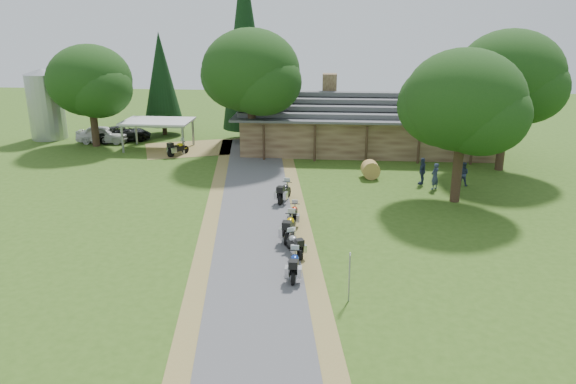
# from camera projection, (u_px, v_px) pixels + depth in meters

# --- Properties ---
(ground) EXTENTS (120.00, 120.00, 0.00)m
(ground) POSITION_uv_depth(u_px,v_px,m) (255.00, 268.00, 25.78)
(ground) COLOR #335317
(ground) RESTS_ON ground
(driveway) EXTENTS (51.95, 51.95, 0.00)m
(driveway) POSITION_uv_depth(u_px,v_px,m) (256.00, 235.00, 29.62)
(driveway) COLOR #48484A
(driveway) RESTS_ON ground
(lodge) EXTENTS (21.40, 9.40, 4.90)m
(lodge) POSITION_uv_depth(u_px,v_px,m) (364.00, 120.00, 47.31)
(lodge) COLOR brown
(lodge) RESTS_ON ground
(silo) EXTENTS (3.54, 3.54, 6.37)m
(silo) POSITION_uv_depth(u_px,v_px,m) (46.00, 104.00, 50.95)
(silo) COLOR gray
(silo) RESTS_ON ground
(carport) EXTENTS (5.73, 3.85, 2.47)m
(carport) POSITION_uv_depth(u_px,v_px,m) (159.00, 135.00, 47.63)
(carport) COLOR silver
(carport) RESTS_ON ground
(car_white_sedan) EXTENTS (2.66, 5.88, 1.93)m
(car_white_sedan) POSITION_uv_depth(u_px,v_px,m) (102.00, 132.00, 49.91)
(car_white_sedan) COLOR white
(car_white_sedan) RESTS_ON ground
(car_dark_suv) EXTENTS (4.27, 5.77, 2.03)m
(car_dark_suv) POSITION_uv_depth(u_px,v_px,m) (123.00, 130.00, 50.66)
(car_dark_suv) COLOR black
(car_dark_suv) RESTS_ON ground
(motorcycle_row_a) EXTENTS (0.62, 1.88, 1.28)m
(motorcycle_row_a) POSITION_uv_depth(u_px,v_px,m) (294.00, 264.00, 24.72)
(motorcycle_row_a) COLOR navy
(motorcycle_row_a) RESTS_ON ground
(motorcycle_row_b) EXTENTS (1.27, 1.81, 1.19)m
(motorcycle_row_b) POSITION_uv_depth(u_px,v_px,m) (294.00, 243.00, 27.04)
(motorcycle_row_b) COLOR #94959B
(motorcycle_row_b) RESTS_ON ground
(motorcycle_row_c) EXTENTS (0.86, 2.15, 1.44)m
(motorcycle_row_c) POSITION_uv_depth(u_px,v_px,m) (290.00, 226.00, 28.84)
(motorcycle_row_c) COLOR #C39600
(motorcycle_row_c) RESTS_ON ground
(motorcycle_row_d) EXTENTS (0.57, 1.73, 1.18)m
(motorcycle_row_d) POSITION_uv_depth(u_px,v_px,m) (294.00, 213.00, 31.06)
(motorcycle_row_d) COLOR #B51F07
(motorcycle_row_d) RESTS_ON ground
(motorcycle_row_e) EXTENTS (1.05, 2.05, 1.34)m
(motorcycle_row_e) POSITION_uv_depth(u_px,v_px,m) (284.00, 191.00, 34.61)
(motorcycle_row_e) COLOR black
(motorcycle_row_e) RESTS_ON ground
(motorcycle_carport_a) EXTENTS (1.59, 1.96, 1.32)m
(motorcycle_carport_a) POSITION_uv_depth(u_px,v_px,m) (178.00, 147.00, 45.66)
(motorcycle_carport_a) COLOR yellow
(motorcycle_carport_a) RESTS_ON ground
(person_a) EXTENTS (0.72, 0.72, 2.08)m
(person_a) POSITION_uv_depth(u_px,v_px,m) (435.00, 174.00, 36.85)
(person_a) COLOR #303A58
(person_a) RESTS_ON ground
(person_b) EXTENTS (0.64, 0.55, 1.91)m
(person_b) POSITION_uv_depth(u_px,v_px,m) (463.00, 172.00, 37.68)
(person_b) COLOR #303A58
(person_b) RESTS_ON ground
(person_c) EXTENTS (0.65, 0.74, 2.16)m
(person_c) POSITION_uv_depth(u_px,v_px,m) (423.00, 169.00, 37.95)
(person_c) COLOR #303A58
(person_c) RESTS_ON ground
(hay_bale) EXTENTS (1.35, 1.26, 1.23)m
(hay_bale) POSITION_uv_depth(u_px,v_px,m) (370.00, 170.00, 39.47)
(hay_bale) COLOR olive
(hay_bale) RESTS_ON ground
(sign_post) EXTENTS (0.38, 0.06, 2.13)m
(sign_post) POSITION_uv_depth(u_px,v_px,m) (349.00, 277.00, 22.52)
(sign_post) COLOR gray
(sign_post) RESTS_ON ground
(oak_lodge_left) EXTENTS (7.58, 7.58, 11.09)m
(oak_lodge_left) POSITION_uv_depth(u_px,v_px,m) (251.00, 88.00, 43.61)
(oak_lodge_left) COLOR #143510
(oak_lodge_left) RESTS_ON ground
(oak_lodge_right) EXTENTS (7.49, 7.49, 11.22)m
(oak_lodge_right) POSITION_uv_depth(u_px,v_px,m) (508.00, 94.00, 40.00)
(oak_lodge_right) COLOR #143510
(oak_lodge_right) RESTS_ON ground
(oak_driveway) EXTENTS (7.12, 7.12, 10.12)m
(oak_driveway) POSITION_uv_depth(u_px,v_px,m) (462.00, 121.00, 33.27)
(oak_driveway) COLOR #143510
(oak_driveway) RESTS_ON ground
(oak_silo) EXTENTS (7.07, 7.07, 9.15)m
(oak_silo) POSITION_uv_depth(u_px,v_px,m) (91.00, 93.00, 47.64)
(oak_silo) COLOR #143510
(oak_silo) RESTS_ON ground
(cedar_near) EXTENTS (4.29, 4.29, 16.31)m
(cedar_near) POSITION_uv_depth(u_px,v_px,m) (245.00, 48.00, 48.87)
(cedar_near) COLOR black
(cedar_near) RESTS_ON ground
(cedar_far) EXTENTS (3.73, 3.73, 9.52)m
(cedar_far) POSITION_uv_depth(u_px,v_px,m) (162.00, 84.00, 52.09)
(cedar_far) COLOR black
(cedar_far) RESTS_ON ground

